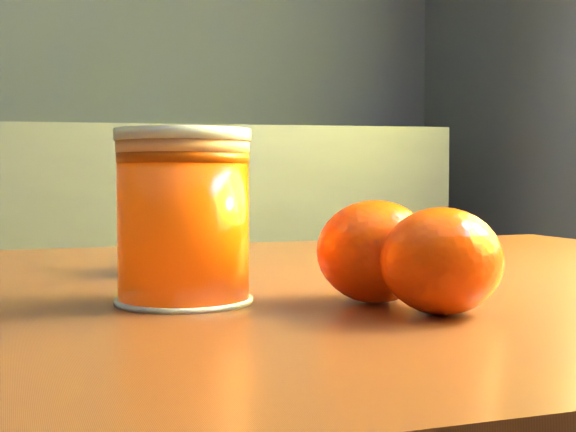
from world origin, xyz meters
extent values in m
cube|color=brown|center=(0.97, 0.05, 0.70)|extent=(1.04, 0.79, 0.04)
cylinder|color=#FF4605|center=(0.90, -0.02, 0.76)|extent=(0.08, 0.08, 0.09)
cylinder|color=#FFA668|center=(0.90, -0.02, 0.81)|extent=(0.08, 0.08, 0.01)
cylinder|color=silver|center=(0.90, -0.02, 0.82)|extent=(0.08, 0.08, 0.01)
ellipsoid|color=#FA4005|center=(1.02, -0.05, 0.75)|extent=(0.09, 0.09, 0.06)
ellipsoid|color=#FA4005|center=(0.92, 0.13, 0.75)|extent=(0.09, 0.09, 0.06)
ellipsoid|color=#FA4005|center=(1.04, -0.09, 0.75)|extent=(0.08, 0.08, 0.06)
camera|label=1|loc=(0.87, -0.52, 0.80)|focal=50.00mm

